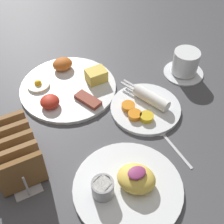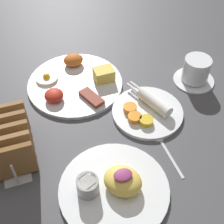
# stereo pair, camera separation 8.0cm
# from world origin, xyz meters

# --- Properties ---
(ground_plane) EXTENTS (3.00, 3.00, 0.00)m
(ground_plane) POSITION_xyz_m (0.00, 0.00, 0.00)
(ground_plane) COLOR #47474C
(plate_breakfast) EXTENTS (0.28, 0.28, 0.05)m
(plate_breakfast) POSITION_xyz_m (-0.02, 0.21, 0.01)
(plate_breakfast) COLOR white
(plate_breakfast) RESTS_ON ground_plane
(plate_condiments) EXTENTS (0.19, 0.20, 0.04)m
(plate_condiments) POSITION_xyz_m (0.14, 0.04, 0.01)
(plate_condiments) COLOR white
(plate_condiments) RESTS_ON ground_plane
(plate_foreground) EXTENTS (0.24, 0.24, 0.06)m
(plate_foreground) POSITION_xyz_m (-0.02, -0.15, 0.02)
(plate_foreground) COLOR white
(plate_foreground) RESTS_ON ground_plane
(toast_rack) EXTENTS (0.10, 0.18, 0.10)m
(toast_rack) POSITION_xyz_m (-0.21, 0.02, 0.05)
(toast_rack) COLOR #B7B7BC
(toast_rack) RESTS_ON ground_plane
(coffee_cup) EXTENTS (0.12, 0.12, 0.08)m
(coffee_cup) POSITION_xyz_m (0.32, 0.12, 0.04)
(coffee_cup) COLOR white
(coffee_cup) RESTS_ON ground_plane
(teaspoon) EXTENTS (0.02, 0.13, 0.01)m
(teaspoon) POSITION_xyz_m (0.14, -0.09, 0.00)
(teaspoon) COLOR silver
(teaspoon) RESTS_ON ground_plane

